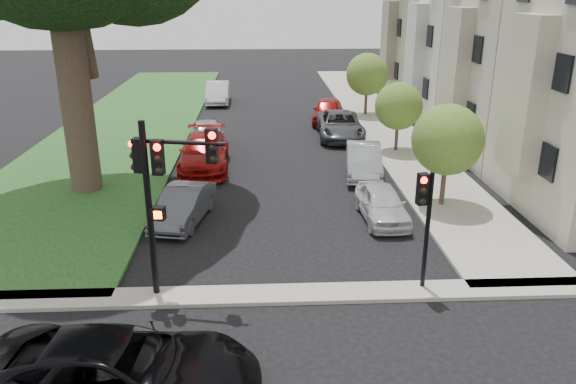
{
  "coord_description": "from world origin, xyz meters",
  "views": [
    {
      "loc": [
        -0.82,
        -11.68,
        8.07
      ],
      "look_at": [
        0.0,
        5.0,
        2.0
      ],
      "focal_mm": 35.0,
      "sensor_mm": 36.0,
      "label": 1
    }
  ],
  "objects_px": {
    "car_parked_1": "(363,160)",
    "car_parked_5": "(184,205)",
    "small_tree_b": "(399,106)",
    "car_parked_3": "(328,110)",
    "car_parked_7": "(208,135)",
    "traffic_signal_main": "(162,179)",
    "car_cross_near": "(118,374)",
    "car_parked_0": "(382,204)",
    "car_parked_6": "(204,152)",
    "traffic_signal_secondary": "(425,210)",
    "car_parked_9": "(218,93)",
    "car_parked_2": "(340,125)",
    "small_tree_c": "(367,74)",
    "small_tree_a": "(448,140)"
  },
  "relations": [
    {
      "from": "small_tree_a",
      "to": "car_parked_1",
      "type": "distance_m",
      "value": 5.11
    },
    {
      "from": "car_parked_6",
      "to": "small_tree_b",
      "type": "bearing_deg",
      "value": 11.84
    },
    {
      "from": "car_parked_1",
      "to": "car_parked_5",
      "type": "xyz_separation_m",
      "value": [
        -7.5,
        -5.12,
        -0.06
      ]
    },
    {
      "from": "car_parked_0",
      "to": "car_parked_2",
      "type": "distance_m",
      "value": 12.17
    },
    {
      "from": "car_cross_near",
      "to": "car_parked_1",
      "type": "xyz_separation_m",
      "value": [
        7.57,
        14.8,
        -0.08
      ]
    },
    {
      "from": "car_parked_1",
      "to": "car_parked_7",
      "type": "distance_m",
      "value": 9.05
    },
    {
      "from": "small_tree_b",
      "to": "car_parked_6",
      "type": "distance_m",
      "value": 10.13
    },
    {
      "from": "car_cross_near",
      "to": "car_parked_9",
      "type": "distance_m",
      "value": 32.47
    },
    {
      "from": "car_cross_near",
      "to": "car_parked_5",
      "type": "bearing_deg",
      "value": 4.09
    },
    {
      "from": "car_parked_5",
      "to": "car_parked_2",
      "type": "bearing_deg",
      "value": 70.44
    },
    {
      "from": "car_parked_3",
      "to": "car_parked_6",
      "type": "height_order",
      "value": "car_parked_6"
    },
    {
      "from": "car_parked_0",
      "to": "car_parked_6",
      "type": "bearing_deg",
      "value": 134.54
    },
    {
      "from": "car_cross_near",
      "to": "car_parked_2",
      "type": "xyz_separation_m",
      "value": [
        7.44,
        21.72,
        -0.06
      ]
    },
    {
      "from": "traffic_signal_secondary",
      "to": "car_parked_1",
      "type": "height_order",
      "value": "traffic_signal_secondary"
    },
    {
      "from": "traffic_signal_secondary",
      "to": "car_parked_6",
      "type": "relative_size",
      "value": 0.64
    },
    {
      "from": "car_parked_0",
      "to": "car_parked_3",
      "type": "height_order",
      "value": "car_parked_3"
    },
    {
      "from": "car_parked_9",
      "to": "car_parked_7",
      "type": "bearing_deg",
      "value": -89.83
    },
    {
      "from": "car_parked_1",
      "to": "car_parked_9",
      "type": "distance_m",
      "value": 19.31
    },
    {
      "from": "small_tree_a",
      "to": "small_tree_b",
      "type": "bearing_deg",
      "value": 90.0
    },
    {
      "from": "small_tree_a",
      "to": "traffic_signal_secondary",
      "type": "height_order",
      "value": "small_tree_a"
    },
    {
      "from": "small_tree_a",
      "to": "car_parked_3",
      "type": "bearing_deg",
      "value": 100.41
    },
    {
      "from": "car_parked_0",
      "to": "car_parked_6",
      "type": "xyz_separation_m",
      "value": [
        -7.09,
        6.64,
        0.16
      ]
    },
    {
      "from": "car_cross_near",
      "to": "car_parked_0",
      "type": "height_order",
      "value": "car_cross_near"
    },
    {
      "from": "traffic_signal_main",
      "to": "car_parked_5",
      "type": "height_order",
      "value": "traffic_signal_main"
    },
    {
      "from": "car_parked_3",
      "to": "car_parked_7",
      "type": "distance_m",
      "value": 9.21
    },
    {
      "from": "car_parked_1",
      "to": "car_parked_7",
      "type": "bearing_deg",
      "value": 153.12
    },
    {
      "from": "car_parked_1",
      "to": "car_parked_2",
      "type": "height_order",
      "value": "car_parked_2"
    },
    {
      "from": "small_tree_c",
      "to": "car_parked_9",
      "type": "height_order",
      "value": "small_tree_c"
    },
    {
      "from": "traffic_signal_main",
      "to": "car_parked_1",
      "type": "distance_m",
      "value": 12.92
    },
    {
      "from": "car_parked_2",
      "to": "car_parked_5",
      "type": "relative_size",
      "value": 1.34
    },
    {
      "from": "car_parked_6",
      "to": "small_tree_c",
      "type": "bearing_deg",
      "value": 47.42
    },
    {
      "from": "car_parked_5",
      "to": "car_parked_7",
      "type": "distance_m",
      "value": 10.19
    },
    {
      "from": "car_cross_near",
      "to": "car_parked_5",
      "type": "distance_m",
      "value": 9.69
    },
    {
      "from": "small_tree_b",
      "to": "traffic_signal_secondary",
      "type": "height_order",
      "value": "small_tree_b"
    },
    {
      "from": "traffic_signal_secondary",
      "to": "car_parked_3",
      "type": "distance_m",
      "value": 21.37
    },
    {
      "from": "car_parked_0",
      "to": "car_parked_1",
      "type": "relative_size",
      "value": 0.86
    },
    {
      "from": "car_cross_near",
      "to": "car_parked_1",
      "type": "relative_size",
      "value": 1.32
    },
    {
      "from": "small_tree_a",
      "to": "car_parked_0",
      "type": "distance_m",
      "value": 3.55
    },
    {
      "from": "small_tree_b",
      "to": "car_parked_3",
      "type": "xyz_separation_m",
      "value": [
        -2.75,
        7.15,
        -1.67
      ]
    },
    {
      "from": "car_parked_6",
      "to": "car_parked_1",
      "type": "bearing_deg",
      "value": -12.61
    },
    {
      "from": "car_parked_3",
      "to": "car_parked_6",
      "type": "xyz_separation_m",
      "value": [
        -6.97,
        -9.52,
        0.04
      ]
    },
    {
      "from": "car_parked_2",
      "to": "small_tree_a",
      "type": "bearing_deg",
      "value": -75.06
    },
    {
      "from": "car_parked_6",
      "to": "car_cross_near",
      "type": "bearing_deg",
      "value": -92.72
    },
    {
      "from": "car_parked_7",
      "to": "car_parked_9",
      "type": "relative_size",
      "value": 0.91
    },
    {
      "from": "small_tree_c",
      "to": "car_parked_2",
      "type": "relative_size",
      "value": 0.78
    },
    {
      "from": "car_parked_0",
      "to": "car_parked_9",
      "type": "relative_size",
      "value": 0.79
    },
    {
      "from": "car_parked_3",
      "to": "car_parked_7",
      "type": "xyz_separation_m",
      "value": [
        -7.13,
        -5.84,
        -0.03
      ]
    },
    {
      "from": "small_tree_b",
      "to": "traffic_signal_secondary",
      "type": "distance_m",
      "value": 14.4
    },
    {
      "from": "traffic_signal_secondary",
      "to": "car_parked_5",
      "type": "xyz_separation_m",
      "value": [
        -7.25,
        5.28,
        -1.79
      ]
    },
    {
      "from": "car_parked_9",
      "to": "car_parked_3",
      "type": "bearing_deg",
      "value": -43.49
    }
  ]
}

